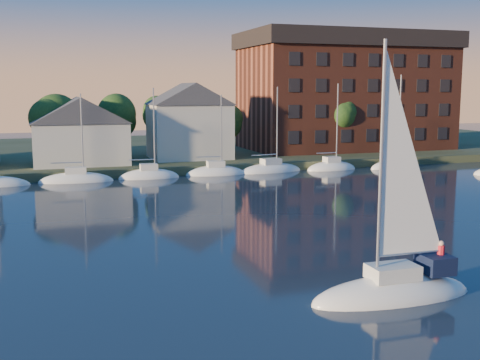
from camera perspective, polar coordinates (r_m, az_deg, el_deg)
name	(u,v)px	position (r m, az deg, el deg)	size (l,w,h in m)	color
shoreline_land	(114,155)	(94.04, -11.88, 2.33)	(160.00, 50.00, 2.00)	#384025
wooden_dock	(137,175)	(71.41, -9.70, 0.44)	(120.00, 3.00, 1.00)	brown
clubhouse_centre	(80,130)	(75.19, -14.93, 4.62)	(11.55, 8.40, 8.08)	beige
clubhouse_east	(189,120)	(79.24, -4.85, 5.69)	(10.50, 8.40, 9.80)	beige
condo_block	(345,90)	(94.16, 9.94, 8.36)	(31.00, 17.00, 17.40)	brown
tree_line	(138,110)	(81.93, -9.64, 6.52)	(93.40, 5.40, 8.90)	#3A261A
moored_fleet	(106,180)	(67.95, -12.63, 0.03)	(79.50, 2.40, 12.05)	white
hero_sailboat	(395,286)	(30.39, 14.46, -9.74)	(8.51, 2.88, 13.33)	white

